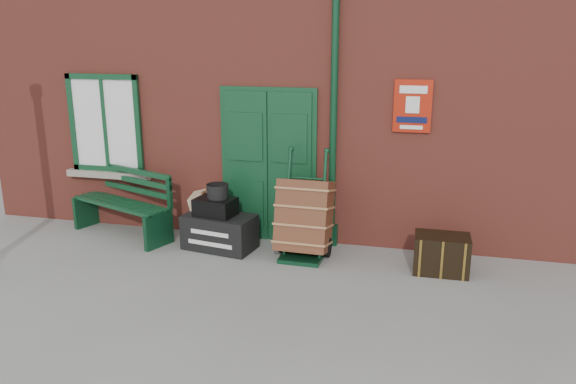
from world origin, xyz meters
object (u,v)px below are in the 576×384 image
(houdini_trunk, at_px, (220,232))
(dark_trunk, at_px, (441,254))
(porter_trolley, at_px, (304,217))
(bench, at_px, (125,201))

(houdini_trunk, bearing_deg, dark_trunk, 7.48)
(houdini_trunk, relative_size, dark_trunk, 1.44)
(dark_trunk, bearing_deg, houdini_trunk, 177.48)
(porter_trolley, distance_m, dark_trunk, 1.86)
(houdini_trunk, bearing_deg, bench, -178.46)
(houdini_trunk, xyz_separation_m, dark_trunk, (3.07, -0.11, 0.00))
(bench, bearing_deg, dark_trunk, 17.22)
(bench, xyz_separation_m, porter_trolley, (2.84, -0.21, 0.03))
(bench, height_order, porter_trolley, porter_trolley)
(houdini_trunk, height_order, porter_trolley, porter_trolley)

